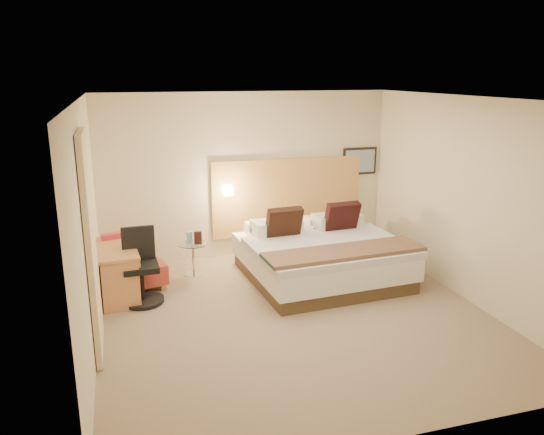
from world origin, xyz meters
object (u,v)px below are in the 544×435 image
object	(u,v)px
bed	(321,256)
desk	(118,257)
side_table	(193,257)
desk_chair	(141,273)
lounge_chair	(134,266)

from	to	relation	value
bed	desk	xyz separation A→B (m)	(-2.89, 0.16, 0.21)
side_table	desk_chair	world-z (taller)	desk_chair
bed	desk_chair	bearing A→B (deg)	-177.36
desk	desk_chair	xyz separation A→B (m)	(0.28, -0.28, -0.15)
lounge_chair	desk_chair	xyz separation A→B (m)	(0.07, -0.54, 0.10)
lounge_chair	desk	size ratio (longest dim) A/B	0.76
side_table	desk_chair	bearing A→B (deg)	-135.54
bed	desk	size ratio (longest dim) A/B	1.99
bed	side_table	xyz separation A→B (m)	(-1.81, 0.67, -0.08)
side_table	desk	size ratio (longest dim) A/B	0.42
desk	desk_chair	world-z (taller)	desk_chair
lounge_chair	desk_chair	bearing A→B (deg)	-82.65
desk	lounge_chair	bearing A→B (deg)	50.91
bed	lounge_chair	world-z (taller)	bed
bed	desk	bearing A→B (deg)	176.79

